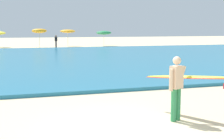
{
  "coord_description": "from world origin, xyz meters",
  "views": [
    {
      "loc": [
        -2.81,
        -7.31,
        2.46
      ],
      "look_at": [
        0.32,
        2.71,
        1.1
      ],
      "focal_mm": 51.81,
      "sensor_mm": 36.0,
      "label": 1
    }
  ],
  "objects_px": {
    "surfer_with_board": "(182,82)",
    "beach_umbrella_3": "(68,31)",
    "beach_umbrella_2": "(39,31)",
    "beach_umbrella_4": "(104,33)",
    "beachgoer_near_row_left": "(56,41)"
  },
  "relations": [
    {
      "from": "surfer_with_board",
      "to": "beach_umbrella_3",
      "type": "xyz_separation_m",
      "value": [
        2.99,
        35.85,
        1.03
      ]
    },
    {
      "from": "surfer_with_board",
      "to": "beach_umbrella_2",
      "type": "xyz_separation_m",
      "value": [
        -0.84,
        34.83,
        1.09
      ]
    },
    {
      "from": "beach_umbrella_3",
      "to": "beach_umbrella_4",
      "type": "height_order",
      "value": "beach_umbrella_3"
    },
    {
      "from": "beach_umbrella_4",
      "to": "beachgoer_near_row_left",
      "type": "relative_size",
      "value": 1.33
    },
    {
      "from": "surfer_with_board",
      "to": "beachgoer_near_row_left",
      "type": "distance_m",
      "value": 33.7
    },
    {
      "from": "surfer_with_board",
      "to": "beachgoer_near_row_left",
      "type": "xyz_separation_m",
      "value": [
        1.11,
        33.68,
        -0.19
      ]
    },
    {
      "from": "beach_umbrella_3",
      "to": "beach_umbrella_4",
      "type": "relative_size",
      "value": 1.09
    },
    {
      "from": "beach_umbrella_2",
      "to": "beach_umbrella_4",
      "type": "xyz_separation_m",
      "value": [
        8.94,
        1.24,
        -0.28
      ]
    },
    {
      "from": "surfer_with_board",
      "to": "beach_umbrella_3",
      "type": "height_order",
      "value": "beach_umbrella_3"
    },
    {
      "from": "beach_umbrella_3",
      "to": "beach_umbrella_4",
      "type": "bearing_deg",
      "value": 2.39
    },
    {
      "from": "beach_umbrella_2",
      "to": "beach_umbrella_3",
      "type": "relative_size",
      "value": 1.07
    },
    {
      "from": "surfer_with_board",
      "to": "beach_umbrella_3",
      "type": "bearing_deg",
      "value": 85.23
    },
    {
      "from": "surfer_with_board",
      "to": "beach_umbrella_3",
      "type": "relative_size",
      "value": 1.2
    },
    {
      "from": "beach_umbrella_3",
      "to": "beach_umbrella_4",
      "type": "xyz_separation_m",
      "value": [
        5.11,
        0.21,
        -0.23
      ]
    },
    {
      "from": "beach_umbrella_4",
      "to": "beachgoer_near_row_left",
      "type": "xyz_separation_m",
      "value": [
        -6.99,
        -2.39,
        -0.99
      ]
    }
  ]
}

